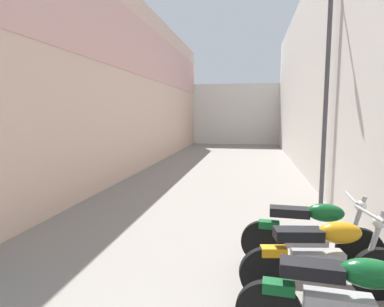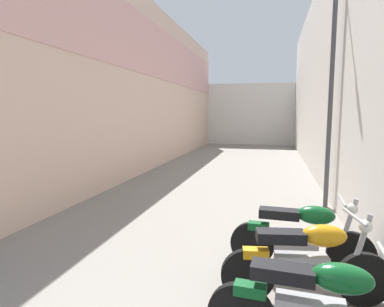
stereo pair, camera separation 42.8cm
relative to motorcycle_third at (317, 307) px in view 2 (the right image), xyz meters
The scene contains 8 objects.
ground_plane 6.47m from the motorcycle_third, 107.27° to the left, with size 38.80×38.80×0.00m, color gray.
building_left 9.86m from the motorcycle_third, 121.45° to the left, with size 0.45×22.80×6.13m.
building_right 8.68m from the motorcycle_third, 82.04° to the left, with size 0.45×22.80×6.50m.
building_far_end 20.71m from the motorcycle_third, 95.32° to the left, with size 8.71×2.00×4.06m, color silver.
motorcycle_third is the anchor object (origin of this frame).
motorcycle_fourth 0.91m from the motorcycle_third, 90.01° to the left, with size 1.84×0.58×1.04m.
motorcycle_fifth 1.69m from the motorcycle_third, 90.00° to the left, with size 1.85×0.58×1.04m.
street_lamp 5.55m from the motorcycle_third, 81.96° to the left, with size 0.79×0.18×4.88m.
Camera 2 is at (1.51, 0.54, 2.09)m, focal length 30.64 mm.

